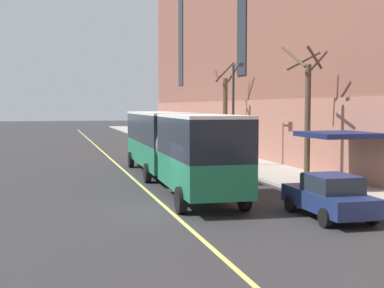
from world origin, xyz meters
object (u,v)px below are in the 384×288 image
object	(u,v)px
street_tree_mid_block	(307,110)
fire_hydrant	(363,199)
city_bus	(172,142)
street_tree_far_uptown	(225,110)
parked_car_green_0	(215,158)
street_lamp	(234,103)
parked_car_navy_2	(330,196)

from	to	relation	value
street_tree_mid_block	fire_hydrant	world-z (taller)	street_tree_mid_block
street_tree_mid_block	fire_hydrant	distance (m)	8.35
city_bus	street_tree_far_uptown	xyz separation A→B (m)	(6.73, 11.73, 1.56)
parked_car_green_0	street_lamp	size ratio (longest dim) A/B	0.68
city_bus	street_tree_mid_block	bearing A→B (deg)	-14.24
street_tree_mid_block	street_lamp	size ratio (longest dim) A/B	1.06
street_lamp	street_tree_far_uptown	bearing A→B (deg)	76.88
street_tree_mid_block	street_tree_far_uptown	world-z (taller)	street_tree_far_uptown
city_bus	street_tree_far_uptown	bearing A→B (deg)	60.16
street_tree_far_uptown	parked_car_navy_2	bearing A→B (deg)	-98.65
parked_car_green_0	street_lamp	bearing A→B (deg)	38.32
fire_hydrant	parked_car_navy_2	bearing A→B (deg)	-159.34
parked_car_green_0	street_tree_far_uptown	xyz separation A→B (m)	(3.12, 7.56, 2.86)
street_tree_mid_block	fire_hydrant	size ratio (longest dim) A/B	9.53
parked_car_navy_2	street_tree_mid_block	bearing A→B (deg)	68.40
street_lamp	parked_car_navy_2	bearing A→B (deg)	-96.80
city_bus	parked_car_navy_2	xyz separation A→B (m)	(3.44, -9.90, -1.30)
street_tree_far_uptown	street_lamp	size ratio (longest dim) A/B	1.11
parked_car_green_0	parked_car_navy_2	bearing A→B (deg)	-90.71
parked_car_green_0	parked_car_navy_2	distance (m)	14.07
fire_hydrant	city_bus	bearing A→B (deg)	119.21
city_bus	parked_car_navy_2	world-z (taller)	city_bus
street_tree_far_uptown	city_bus	bearing A→B (deg)	-119.84
street_tree_mid_block	street_lamp	world-z (taller)	street_tree_mid_block
street_tree_far_uptown	street_lamp	world-z (taller)	street_tree_far_uptown
parked_car_navy_2	street_tree_far_uptown	xyz separation A→B (m)	(3.29, 21.63, 2.86)
parked_car_green_0	fire_hydrant	world-z (taller)	parked_car_green_0
street_tree_far_uptown	street_lamp	distance (m)	6.43
city_bus	street_tree_far_uptown	distance (m)	13.61
street_tree_far_uptown	fire_hydrant	distance (m)	21.26
street_lamp	fire_hydrant	size ratio (longest dim) A/B	9.00
parked_car_green_0	parked_car_navy_2	size ratio (longest dim) A/B	1.03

